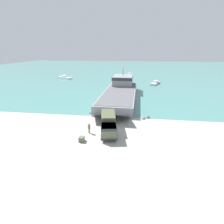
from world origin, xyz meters
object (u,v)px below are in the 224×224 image
at_px(landing_craft, 120,91).
at_px(cargo_crate, 82,139).
at_px(moored_boat_a, 155,83).
at_px(moored_boat_c, 65,77).
at_px(soldier_on_ramp, 89,127).
at_px(moored_boat_b, 129,76).
at_px(military_truck, 108,123).

bearing_deg(landing_craft, cargo_crate, -96.48).
bearing_deg(moored_boat_a, moored_boat_c, 8.10).
distance_m(moored_boat_c, cargo_crate, 65.21).
bearing_deg(soldier_on_ramp, moored_boat_c, -169.25).
relative_size(moored_boat_a, cargo_crate, 8.83).
bearing_deg(moored_boat_b, moored_boat_a, 137.75).
bearing_deg(military_truck, landing_craft, 169.90).
relative_size(moored_boat_c, cargo_crate, 9.36).
height_order(moored_boat_b, cargo_crate, moored_boat_b).
bearing_deg(moored_boat_a, soldier_on_ramp, 91.25).
bearing_deg(soldier_on_ramp, moored_boat_a, 146.65).
bearing_deg(cargo_crate, military_truck, 46.78).
bearing_deg(moored_boat_b, military_truck, 100.38).
height_order(military_truck, moored_boat_a, military_truck).
height_order(military_truck, moored_boat_b, military_truck).
bearing_deg(landing_craft, military_truck, -88.95).
bearing_deg(cargo_crate, moored_boat_a, 71.99).
bearing_deg(military_truck, moored_boat_b, 168.90).
xyz_separation_m(military_truck, moored_boat_c, (-30.29, 55.61, -1.08)).
xyz_separation_m(military_truck, soldier_on_ramp, (-3.21, -0.97, -0.52)).
distance_m(landing_craft, soldier_on_ramp, 25.11).
relative_size(soldier_on_ramp, moored_boat_a, 0.22).
bearing_deg(moored_boat_c, military_truck, 60.50).
bearing_deg(moored_boat_a, moored_boat_b, -33.99).
xyz_separation_m(military_truck, moored_boat_b, (1.24, 62.43, -0.84)).
bearing_deg(moored_boat_c, moored_boat_a, 110.23).
xyz_separation_m(military_truck, moored_boat_a, (12.77, 46.70, -1.15)).
height_order(military_truck, soldier_on_ramp, military_truck).
height_order(soldier_on_ramp, moored_boat_b, moored_boat_b).
height_order(moored_boat_c, cargo_crate, moored_boat_c).
distance_m(moored_boat_b, cargo_crate, 66.55).
bearing_deg(moored_boat_c, landing_craft, 75.68).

